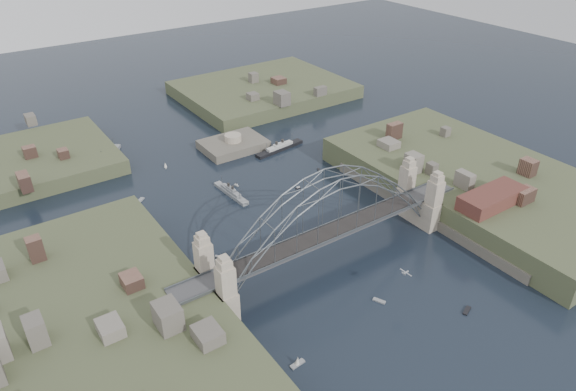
# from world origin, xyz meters

# --- Properties ---
(ground) EXTENTS (500.00, 500.00, 0.00)m
(ground) POSITION_xyz_m (0.00, 0.00, 0.00)
(ground) COLOR black
(ground) RESTS_ON ground
(bridge) EXTENTS (84.00, 13.80, 24.60)m
(bridge) POSITION_xyz_m (0.00, 0.00, 12.32)
(bridge) COLOR #434345
(bridge) RESTS_ON ground
(shore_west) EXTENTS (50.50, 90.00, 12.00)m
(shore_west) POSITION_xyz_m (-57.32, 0.00, 1.97)
(shore_west) COLOR #424A2D
(shore_west) RESTS_ON ground
(shore_east) EXTENTS (50.50, 90.00, 12.00)m
(shore_east) POSITION_xyz_m (57.32, 0.00, 1.97)
(shore_east) COLOR #424A2D
(shore_east) RESTS_ON ground
(headland_nw) EXTENTS (60.00, 45.00, 9.00)m
(headland_nw) POSITION_xyz_m (-55.00, 95.00, 0.50)
(headland_nw) COLOR #424A2D
(headland_nw) RESTS_ON ground
(headland_ne) EXTENTS (70.00, 55.00, 9.50)m
(headland_ne) POSITION_xyz_m (50.00, 110.00, 0.75)
(headland_ne) COLOR #424A2D
(headland_ne) RESTS_ON ground
(fort_island) EXTENTS (22.00, 16.00, 9.40)m
(fort_island) POSITION_xyz_m (12.00, 70.00, -0.34)
(fort_island) COLOR #555045
(fort_island) RESTS_ON ground
(wharf_shed) EXTENTS (20.00, 8.00, 4.00)m
(wharf_shed) POSITION_xyz_m (44.00, -14.00, 10.00)
(wharf_shed) COLOR #592D26
(wharf_shed) RESTS_ON shore_east
(finger_pier) EXTENTS (4.00, 22.00, 1.40)m
(finger_pier) POSITION_xyz_m (39.00, -28.00, 0.70)
(finger_pier) COLOR #434345
(finger_pier) RESTS_ON ground
(naval_cruiser_near) EXTENTS (3.32, 16.34, 4.87)m
(naval_cruiser_near) POSITION_xyz_m (-4.70, 41.97, 0.76)
(naval_cruiser_near) COLOR gray
(naval_cruiser_near) RESTS_ON ground
(naval_cruiser_far) EXTENTS (12.57, 14.99, 5.82)m
(naval_cruiser_far) POSITION_xyz_m (-27.35, 87.76, 0.91)
(naval_cruiser_far) COLOR gray
(naval_cruiser_far) RESTS_ON ground
(ocean_liner) EXTENTS (20.34, 5.42, 4.95)m
(ocean_liner) POSITION_xyz_m (24.97, 59.60, 0.77)
(ocean_liner) COLOR black
(ocean_liner) RESTS_ON ground
(aeroplane) EXTENTS (1.76, 3.30, 0.48)m
(aeroplane) POSITION_xyz_m (4.12, -21.67, 8.30)
(aeroplane) COLOR #ABAFB2
(small_boat_a) EXTENTS (2.03, 2.34, 0.45)m
(small_boat_a) POSITION_xyz_m (-22.44, 16.23, 0.15)
(small_boat_a) COLOR #BABBB7
(small_boat_a) RESTS_ON ground
(small_boat_b) EXTENTS (1.72, 0.72, 1.43)m
(small_boat_b) POSITION_xyz_m (14.38, 33.36, 0.30)
(small_boat_b) COLOR #BABBB7
(small_boat_b) RESTS_ON ground
(small_boat_c) EXTENTS (2.11, 3.05, 0.45)m
(small_boat_c) POSITION_xyz_m (-0.10, -18.88, 0.15)
(small_boat_c) COLOR #BABBB7
(small_boat_c) RESTS_ON ground
(small_boat_d) EXTENTS (1.59, 2.18, 0.45)m
(small_boat_d) POSITION_xyz_m (27.03, 39.22, 0.15)
(small_boat_d) COLOR #BABBB7
(small_boat_d) RESTS_ON ground
(small_boat_e) EXTENTS (3.65, 3.38, 0.45)m
(small_boat_e) POSITION_xyz_m (-29.13, 54.14, 0.15)
(small_boat_e) COLOR #BABBB7
(small_boat_e) RESTS_ON ground
(small_boat_f) EXTENTS (1.13, 1.74, 1.43)m
(small_boat_f) POSITION_xyz_m (-0.72, 45.71, 0.30)
(small_boat_f) COLOR #BABBB7
(small_boat_f) RESTS_ON ground
(small_boat_g) EXTENTS (3.20, 2.05, 0.45)m
(small_boat_g) POSITION_xyz_m (13.83, -32.32, 0.15)
(small_boat_g) COLOR #BABBB7
(small_boat_g) RESTS_ON ground
(small_boat_h) EXTENTS (1.29, 2.13, 2.38)m
(small_boat_h) POSITION_xyz_m (-14.09, 69.94, 0.94)
(small_boat_h) COLOR #BABBB7
(small_boat_h) RESTS_ON ground
(small_boat_i) EXTENTS (2.30, 2.03, 2.38)m
(small_boat_i) POSITION_xyz_m (28.20, 10.13, 0.88)
(small_boat_i) COLOR #BABBB7
(small_boat_i) RESTS_ON ground
(small_boat_j) EXTENTS (3.34, 1.36, 2.38)m
(small_boat_j) POSITION_xyz_m (-26.08, -23.19, 0.71)
(small_boat_j) COLOR #BABBB7
(small_boat_j) RESTS_ON ground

